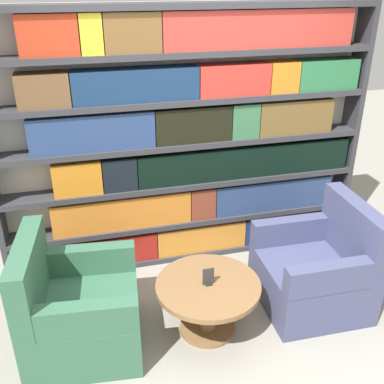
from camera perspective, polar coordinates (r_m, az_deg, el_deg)
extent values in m
plane|color=gray|center=(3.56, 4.81, -19.24)|extent=(14.00, 14.00, 0.00)
cube|color=silver|center=(4.16, -1.28, 6.86)|extent=(3.35, 0.05, 2.33)
cube|color=#333338|center=(4.70, 19.27, 7.67)|extent=(0.05, 0.30, 2.33)
cube|color=#333338|center=(4.55, -0.77, -7.32)|extent=(3.25, 0.30, 0.05)
cube|color=#333338|center=(4.36, -0.80, -3.33)|extent=(3.25, 0.30, 0.05)
cube|color=#333338|center=(4.19, -0.83, 1.30)|extent=(3.25, 0.30, 0.05)
cube|color=#333338|center=(4.04, -0.86, 6.30)|extent=(3.25, 0.30, 0.05)
cube|color=#333338|center=(3.93, -0.90, 11.64)|extent=(3.25, 0.30, 0.05)
cube|color=#333338|center=(3.85, -0.94, 17.24)|extent=(3.25, 0.30, 0.05)
cube|color=#333338|center=(3.81, -0.99, 22.63)|extent=(3.25, 0.30, 0.05)
cube|color=#A11F18|center=(4.35, -12.57, -7.20)|extent=(1.21, 0.20, 0.28)
cube|color=orange|center=(4.48, 1.04, -5.50)|extent=(0.88, 0.20, 0.28)
cube|color=navy|center=(4.76, 11.32, -3.99)|extent=(0.86, 0.20, 0.28)
cube|color=orange|center=(4.17, -8.85, -2.35)|extent=(1.25, 0.20, 0.31)
cube|color=brown|center=(4.29, 1.17, -1.17)|extent=(0.24, 0.20, 0.31)
cube|color=navy|center=(4.52, 9.99, -0.10)|extent=(1.19, 0.20, 0.31)
cube|color=orange|center=(4.00, -14.37, 1.90)|extent=(0.41, 0.20, 0.30)
cube|color=black|center=(4.01, -9.23, 2.47)|extent=(0.29, 0.20, 0.30)
cube|color=black|center=(4.26, 6.71, 4.08)|extent=(2.04, 0.20, 0.30)
cube|color=navy|center=(3.86, -12.54, 7.52)|extent=(1.03, 0.20, 0.31)
cube|color=black|center=(3.98, 0.01, 8.69)|extent=(0.68, 0.20, 0.31)
cube|color=#366A45|center=(4.12, 6.47, 9.13)|extent=(0.25, 0.20, 0.31)
cube|color=brown|center=(4.31, 12.68, 9.44)|extent=(0.71, 0.20, 0.31)
cube|color=brown|center=(3.77, -18.38, 12.21)|extent=(0.40, 0.20, 0.27)
cube|color=navy|center=(3.79, -7.16, 13.38)|extent=(1.03, 0.20, 0.27)
cube|color=#BB3128|center=(3.99, 5.20, 14.08)|extent=(0.63, 0.20, 0.27)
cube|color=orange|center=(4.16, 11.30, 14.20)|extent=(0.26, 0.20, 0.27)
cube|color=#2B6F41|center=(4.36, 16.52, 14.18)|extent=(0.57, 0.20, 0.27)
cube|color=#AF321A|center=(3.70, -17.81, 18.49)|extent=(0.44, 0.20, 0.30)
cube|color=gold|center=(3.70, -12.74, 19.05)|extent=(0.17, 0.20, 0.30)
cube|color=brown|center=(3.73, -7.66, 19.47)|extent=(0.44, 0.20, 0.30)
cube|color=#B2372D|center=(4.00, 8.42, 19.86)|extent=(1.65, 0.20, 0.30)
cube|color=#336047|center=(3.56, -13.44, -15.67)|extent=(0.88, 0.89, 0.40)
cube|color=#336047|center=(3.34, -20.00, -9.94)|extent=(0.22, 0.82, 0.50)
cube|color=#336047|center=(3.09, -13.11, -15.46)|extent=(0.67, 0.19, 0.22)
cube|color=#336047|center=(3.63, -12.52, -8.31)|extent=(0.67, 0.19, 0.22)
cube|color=#42476B|center=(3.95, 14.76, -11.02)|extent=(0.82, 0.83, 0.40)
cube|color=#42476B|center=(3.86, 19.89, -4.68)|extent=(0.16, 0.81, 0.50)
cube|color=#42476B|center=(4.01, 12.17, -4.79)|extent=(0.67, 0.14, 0.22)
cube|color=#42476B|center=(3.50, 16.84, -10.32)|extent=(0.67, 0.14, 0.22)
cylinder|color=brown|center=(3.57, 2.00, -14.61)|extent=(0.14, 0.14, 0.40)
cylinder|color=brown|center=(3.70, 1.96, -16.78)|extent=(0.44, 0.44, 0.03)
cylinder|color=brown|center=(3.44, 2.06, -11.84)|extent=(0.79, 0.79, 0.04)
cube|color=black|center=(3.42, 2.07, -11.50)|extent=(0.05, 0.06, 0.01)
cube|color=#2D2D2D|center=(3.38, 2.08, -10.65)|extent=(0.09, 0.01, 0.14)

